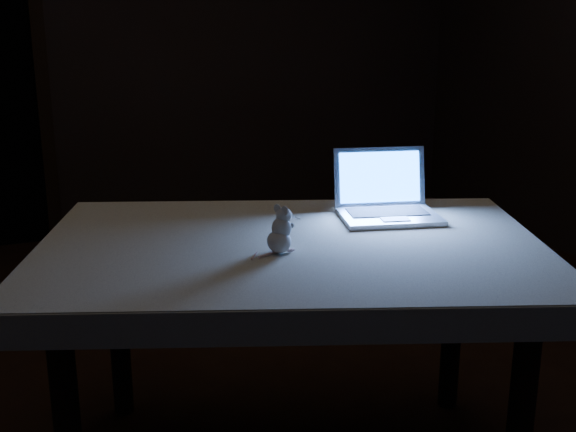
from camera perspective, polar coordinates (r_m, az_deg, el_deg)
name	(u,v)px	position (r m, az deg, el deg)	size (l,w,h in m)	color
floor	(295,408)	(2.78, 0.52, -14.90)	(5.00, 5.00, 0.00)	black
back_wall	(139,31)	(4.79, -11.70, 14.11)	(4.50, 0.04, 2.60)	black
table	(291,359)	(2.29, 0.25, -11.26)	(1.41, 0.90, 0.75)	black
tablecloth	(311,254)	(2.18, 1.84, -3.04)	(1.50, 0.99, 0.09)	beige
laptop	(391,187)	(2.38, 8.12, 2.27)	(0.32, 0.28, 0.22)	silver
plush_mouse	(279,230)	(2.03, -0.71, -1.09)	(0.10, 0.10, 0.14)	silver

